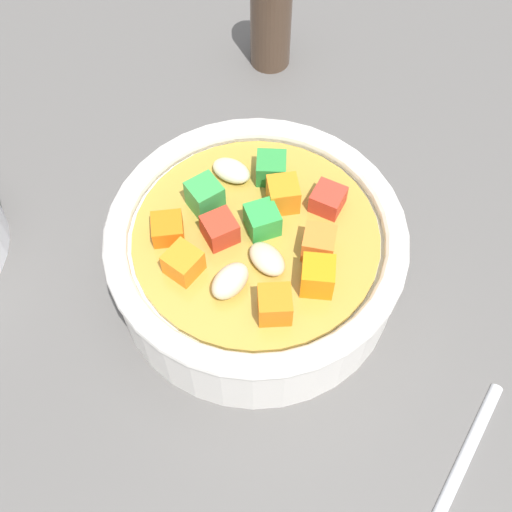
% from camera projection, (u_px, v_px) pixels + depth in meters
% --- Properties ---
extents(ground_plane, '(1.40, 1.40, 0.02)m').
position_uv_depth(ground_plane, '(256.00, 286.00, 0.44)').
color(ground_plane, '#565451').
extents(soup_bowl_main, '(0.18, 0.18, 0.07)m').
position_uv_depth(soup_bowl_main, '(256.00, 253.00, 0.40)').
color(soup_bowl_main, white).
rests_on(soup_bowl_main, ground_plane).
extents(spoon, '(0.23, 0.03, 0.01)m').
position_uv_depth(spoon, '(494.00, 396.00, 0.39)').
color(spoon, silver).
rests_on(spoon, ground_plane).
extents(pepper_shaker, '(0.03, 0.03, 0.09)m').
position_uv_depth(pepper_shaker, '(271.00, 13.00, 0.50)').
color(pepper_shaker, '#4C3828').
rests_on(pepper_shaker, ground_plane).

